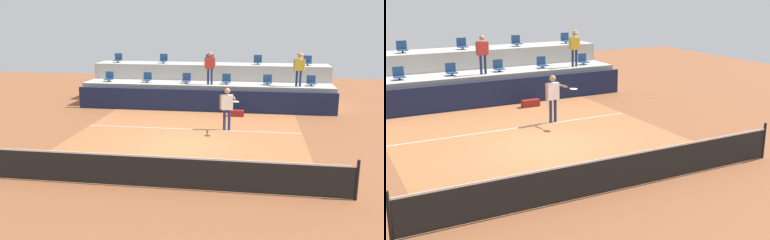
% 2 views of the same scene
% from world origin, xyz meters
% --- Properties ---
extents(ground_plane, '(40.00, 40.00, 0.00)m').
position_xyz_m(ground_plane, '(0.00, 0.00, 0.00)').
color(ground_plane, brown).
extents(court_inner_paint, '(9.00, 10.00, 0.01)m').
position_xyz_m(court_inner_paint, '(0.00, 1.00, 0.00)').
color(court_inner_paint, '#A36038').
rests_on(court_inner_paint, ground_plane).
extents(court_service_line, '(9.00, 0.06, 0.00)m').
position_xyz_m(court_service_line, '(0.00, 2.40, 0.01)').
color(court_service_line, silver).
rests_on(court_service_line, ground_plane).
extents(tennis_net, '(10.48, 0.08, 1.07)m').
position_xyz_m(tennis_net, '(0.00, -4.00, 0.50)').
color(tennis_net, black).
rests_on(tennis_net, ground_plane).
extents(sponsor_backboard, '(13.00, 0.16, 1.10)m').
position_xyz_m(sponsor_backboard, '(0.00, 6.00, 0.55)').
color(sponsor_backboard, '#141E42').
rests_on(sponsor_backboard, ground_plane).
extents(seating_tier_lower, '(13.00, 1.80, 1.25)m').
position_xyz_m(seating_tier_lower, '(0.00, 7.30, 0.62)').
color(seating_tier_lower, '#ADAAA3').
rests_on(seating_tier_lower, ground_plane).
extents(seating_tier_upper, '(13.00, 1.80, 2.10)m').
position_xyz_m(seating_tier_upper, '(0.00, 9.10, 1.05)').
color(seating_tier_upper, '#ADAAA3').
rests_on(seating_tier_upper, ground_plane).
extents(stadium_chair_lower_far_left, '(0.44, 0.40, 0.52)m').
position_xyz_m(stadium_chair_lower_far_left, '(-5.30, 7.23, 1.46)').
color(stadium_chair_lower_far_left, '#2D2D33').
rests_on(stadium_chair_lower_far_left, seating_tier_lower).
extents(stadium_chair_lower_left, '(0.44, 0.40, 0.52)m').
position_xyz_m(stadium_chair_lower_left, '(-3.18, 7.23, 1.46)').
color(stadium_chair_lower_left, '#2D2D33').
rests_on(stadium_chair_lower_left, seating_tier_lower).
extents(stadium_chair_lower_mid_left, '(0.44, 0.40, 0.52)m').
position_xyz_m(stadium_chair_lower_mid_left, '(-1.05, 7.23, 1.46)').
color(stadium_chair_lower_mid_left, '#2D2D33').
rests_on(stadium_chair_lower_mid_left, seating_tier_lower).
extents(stadium_chair_lower_mid_right, '(0.44, 0.40, 0.52)m').
position_xyz_m(stadium_chair_lower_mid_right, '(1.05, 7.23, 1.46)').
color(stadium_chair_lower_mid_right, '#2D2D33').
rests_on(stadium_chair_lower_mid_right, seating_tier_lower).
extents(stadium_chair_lower_right, '(0.44, 0.40, 0.52)m').
position_xyz_m(stadium_chair_lower_right, '(3.16, 7.23, 1.46)').
color(stadium_chair_lower_right, '#2D2D33').
rests_on(stadium_chair_lower_right, seating_tier_lower).
extents(stadium_chair_lower_far_right, '(0.44, 0.40, 0.52)m').
position_xyz_m(stadium_chair_lower_far_right, '(5.33, 7.23, 1.46)').
color(stadium_chair_lower_far_right, '#2D2D33').
rests_on(stadium_chair_lower_far_right, seating_tier_lower).
extents(stadium_chair_upper_far_left, '(0.44, 0.40, 0.52)m').
position_xyz_m(stadium_chair_upper_far_left, '(-5.37, 9.03, 2.31)').
color(stadium_chair_upper_far_left, '#2D2D33').
rests_on(stadium_chair_upper_far_left, seating_tier_upper).
extents(stadium_chair_upper_left, '(0.44, 0.40, 0.52)m').
position_xyz_m(stadium_chair_upper_left, '(-2.68, 9.03, 2.31)').
color(stadium_chair_upper_left, '#2D2D33').
rests_on(stadium_chair_upper_left, seating_tier_upper).
extents(stadium_chair_upper_center, '(0.44, 0.40, 0.52)m').
position_xyz_m(stadium_chair_upper_center, '(-0.04, 9.03, 2.31)').
color(stadium_chair_upper_center, '#2D2D33').
rests_on(stadium_chair_upper_center, seating_tier_upper).
extents(stadium_chair_upper_right, '(0.44, 0.40, 0.52)m').
position_xyz_m(stadium_chair_upper_right, '(2.63, 9.03, 2.31)').
color(stadium_chair_upper_right, '#2D2D33').
rests_on(stadium_chair_upper_right, seating_tier_upper).
extents(stadium_chair_upper_far_right, '(0.44, 0.40, 0.52)m').
position_xyz_m(stadium_chair_upper_far_right, '(5.30, 9.03, 2.31)').
color(stadium_chair_upper_far_right, '#2D2D33').
rests_on(stadium_chair_upper_far_right, seating_tier_upper).
extents(tennis_player, '(0.85, 1.20, 1.79)m').
position_xyz_m(tennis_player, '(1.46, 2.44, 1.10)').
color(tennis_player, navy).
rests_on(tennis_player, ground_plane).
extents(spectator_leaning_on_rail, '(0.59, 0.24, 1.66)m').
position_xyz_m(spectator_leaning_on_rail, '(0.23, 6.85, 2.25)').
color(spectator_leaning_on_rail, navy).
rests_on(spectator_leaning_on_rail, seating_tier_lower).
extents(spectator_with_hat, '(0.58, 0.43, 1.68)m').
position_xyz_m(spectator_with_hat, '(4.66, 6.85, 2.27)').
color(spectator_with_hat, navy).
rests_on(spectator_with_hat, seating_tier_lower).
extents(tennis_ball, '(0.07, 0.07, 0.07)m').
position_xyz_m(tennis_ball, '(3.42, -0.79, 1.39)').
color(tennis_ball, '#CCE033').
extents(equipment_bag, '(0.76, 0.28, 0.30)m').
position_xyz_m(equipment_bag, '(1.68, 5.18, 0.15)').
color(equipment_bag, maroon).
rests_on(equipment_bag, ground_plane).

